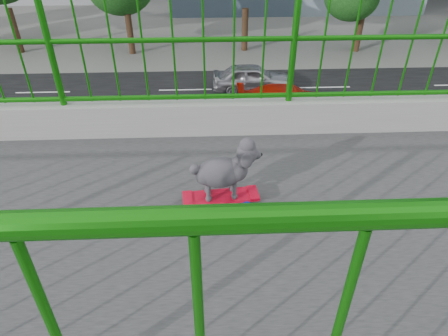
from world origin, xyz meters
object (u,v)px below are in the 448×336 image
object	(u,v)px
car_2	(368,134)
car_4	(252,78)
skateboard	(221,197)
car_5	(143,250)
car_0	(24,252)
car_3	(289,101)
poodle	(224,170)

from	to	relation	value
car_2	car_4	bearing A→B (deg)	33.79
skateboard	car_2	bearing A→B (deg)	145.51
car_2	car_5	size ratio (longest dim) A/B	1.10
car_0	car_5	size ratio (longest dim) A/B	1.05
car_0	car_3	distance (m)	13.31
skateboard	car_2	xyz separation A→B (m)	(-12.07, 6.71, -6.40)
car_0	car_5	bearing A→B (deg)	90.00
car_4	skateboard	bearing A→B (deg)	172.50
skateboard	car_3	bearing A→B (deg)	160.23
car_0	car_2	xyz separation A→B (m)	(-6.40, 12.02, -0.11)
car_3	car_5	distance (m)	11.29
poodle	car_5	world-z (taller)	poodle
car_5	car_2	bearing A→B (deg)	126.21
skateboard	car_0	size ratio (longest dim) A/B	0.12
poodle	car_3	bearing A→B (deg)	160.32
poodle	car_2	bearing A→B (deg)	145.60
car_0	car_2	size ratio (longest dim) A/B	0.96
car_2	car_3	distance (m)	4.25
poodle	car_0	distance (m)	10.16
car_4	car_5	world-z (taller)	car_4
skateboard	car_0	world-z (taller)	skateboard
poodle	car_2	xyz separation A→B (m)	(-12.07, 6.69, -6.64)
skateboard	poodle	bearing A→B (deg)	90.00
poodle	car_5	xyz separation A→B (m)	(-5.67, -2.05, -6.59)
car_3	car_5	size ratio (longest dim) A/B	1.20
skateboard	car_3	size ratio (longest dim) A/B	0.11
skateboard	car_3	distance (m)	16.98
skateboard	car_5	world-z (taller)	skateboard
car_2	car_4	xyz separation A→B (m)	(-6.40, -4.28, 0.10)
car_2	car_3	world-z (taller)	car_3
car_2	car_5	world-z (taller)	car_5
car_3	car_4	xyz separation A→B (m)	(-3.20, -1.48, 0.01)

